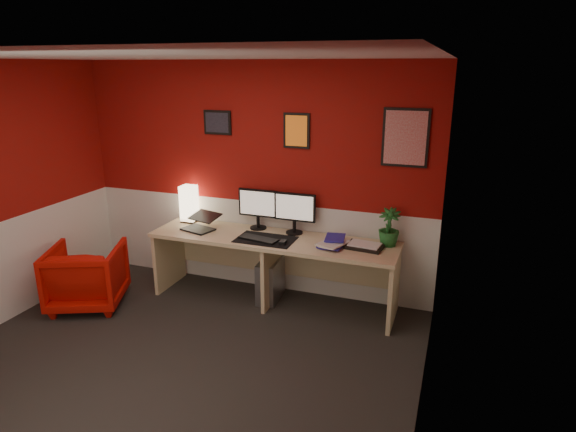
% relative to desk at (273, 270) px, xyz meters
% --- Properties ---
extents(ground, '(4.00, 3.50, 0.01)m').
position_rel_desk_xyz_m(ground, '(-0.36, -1.41, -0.36)').
color(ground, black).
rests_on(ground, ground).
extents(ceiling, '(4.00, 3.50, 0.01)m').
position_rel_desk_xyz_m(ceiling, '(-0.36, -1.41, 2.13)').
color(ceiling, white).
rests_on(ceiling, ground).
extents(wall_back, '(4.00, 0.01, 2.50)m').
position_rel_desk_xyz_m(wall_back, '(-0.36, 0.34, 0.89)').
color(wall_back, maroon).
rests_on(wall_back, ground).
extents(wall_right, '(0.01, 3.50, 2.50)m').
position_rel_desk_xyz_m(wall_right, '(1.64, -1.41, 0.89)').
color(wall_right, maroon).
rests_on(wall_right, ground).
extents(wainscot_back, '(4.00, 0.01, 1.00)m').
position_rel_desk_xyz_m(wainscot_back, '(-0.36, 0.34, 0.14)').
color(wainscot_back, silver).
rests_on(wainscot_back, ground).
extents(wainscot_right, '(0.01, 3.50, 1.00)m').
position_rel_desk_xyz_m(wainscot_right, '(1.64, -1.41, 0.14)').
color(wainscot_right, silver).
rests_on(wainscot_right, ground).
extents(desk, '(2.60, 0.65, 0.73)m').
position_rel_desk_xyz_m(desk, '(0.00, 0.00, 0.00)').
color(desk, '#CEB984').
rests_on(desk, ground).
extents(shoji_lamp, '(0.16, 0.16, 0.40)m').
position_rel_desk_xyz_m(shoji_lamp, '(-1.09, 0.20, 0.56)').
color(shoji_lamp, '#FFE5B2').
rests_on(shoji_lamp, desk).
extents(laptop, '(0.38, 0.31, 0.22)m').
position_rel_desk_xyz_m(laptop, '(-0.85, -0.04, 0.47)').
color(laptop, black).
rests_on(laptop, desk).
extents(monitor_left, '(0.45, 0.06, 0.58)m').
position_rel_desk_xyz_m(monitor_left, '(-0.26, 0.23, 0.66)').
color(monitor_left, black).
rests_on(monitor_left, desk).
extents(monitor_right, '(0.45, 0.06, 0.58)m').
position_rel_desk_xyz_m(monitor_right, '(0.16, 0.22, 0.66)').
color(monitor_right, black).
rests_on(monitor_right, desk).
extents(desk_mat, '(0.60, 0.38, 0.01)m').
position_rel_desk_xyz_m(desk_mat, '(-0.05, -0.08, 0.37)').
color(desk_mat, black).
rests_on(desk_mat, desk).
extents(keyboard, '(0.44, 0.22, 0.02)m').
position_rel_desk_xyz_m(keyboard, '(-0.11, -0.11, 0.38)').
color(keyboard, black).
rests_on(keyboard, desk_mat).
extents(mouse, '(0.07, 0.10, 0.03)m').
position_rel_desk_xyz_m(mouse, '(0.16, -0.14, 0.39)').
color(mouse, black).
rests_on(mouse, desk_mat).
extents(book_bottom, '(0.27, 0.34, 0.03)m').
position_rel_desk_xyz_m(book_bottom, '(0.53, -0.00, 0.38)').
color(book_bottom, '#282198').
rests_on(book_bottom, desk).
extents(book_middle, '(0.31, 0.36, 0.02)m').
position_rel_desk_xyz_m(book_middle, '(0.55, -0.02, 0.40)').
color(book_middle, silver).
rests_on(book_middle, book_bottom).
extents(book_top, '(0.23, 0.28, 0.02)m').
position_rel_desk_xyz_m(book_top, '(0.56, 0.03, 0.43)').
color(book_top, '#282198').
rests_on(book_top, book_middle).
extents(zen_tray, '(0.37, 0.29, 0.03)m').
position_rel_desk_xyz_m(zen_tray, '(0.96, 0.03, 0.38)').
color(zen_tray, black).
rests_on(zen_tray, desk).
extents(potted_plant, '(0.23, 0.23, 0.38)m').
position_rel_desk_xyz_m(potted_plant, '(1.16, 0.18, 0.55)').
color(potted_plant, '#19591E').
rests_on(potted_plant, desk).
extents(pc_tower, '(0.23, 0.46, 0.45)m').
position_rel_desk_xyz_m(pc_tower, '(-0.05, 0.06, -0.14)').
color(pc_tower, '#99999E').
rests_on(pc_tower, ground).
extents(armchair, '(0.94, 0.95, 0.66)m').
position_rel_desk_xyz_m(armchair, '(-1.81, -0.72, -0.03)').
color(armchair, red).
rests_on(armchair, ground).
extents(art_left, '(0.32, 0.02, 0.26)m').
position_rel_desk_xyz_m(art_left, '(-0.76, 0.33, 1.49)').
color(art_left, black).
rests_on(art_left, wall_back).
extents(art_center, '(0.28, 0.02, 0.36)m').
position_rel_desk_xyz_m(art_center, '(0.15, 0.33, 1.44)').
color(art_center, orange).
rests_on(art_center, wall_back).
extents(art_right, '(0.44, 0.02, 0.56)m').
position_rel_desk_xyz_m(art_right, '(1.24, 0.33, 1.42)').
color(art_right, red).
rests_on(art_right, wall_back).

